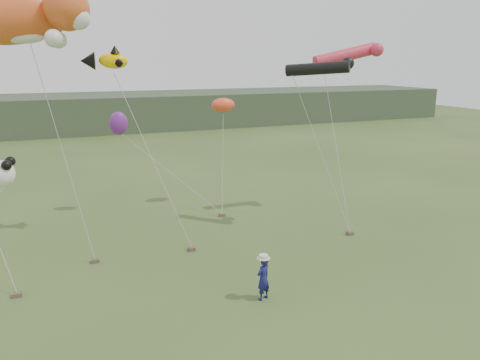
% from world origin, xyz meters
% --- Properties ---
extents(ground, '(120.00, 120.00, 0.00)m').
position_xyz_m(ground, '(0.00, 0.00, 0.00)').
color(ground, '#385123').
rests_on(ground, ground).
extents(headland, '(90.00, 13.00, 4.00)m').
position_xyz_m(headland, '(-3.11, 44.69, 1.92)').
color(headland, '#2D3D28').
rests_on(headland, ground).
extents(festival_attendant, '(0.67, 0.57, 1.54)m').
position_xyz_m(festival_attendant, '(-0.12, 0.11, 0.77)').
color(festival_attendant, '#161854').
rests_on(festival_attendant, ground).
extents(sandbag_anchors, '(14.46, 5.67, 0.16)m').
position_xyz_m(sandbag_anchors, '(-1.31, 5.38, 0.08)').
color(sandbag_anchors, brown).
rests_on(sandbag_anchors, ground).
extents(cat_kite, '(6.21, 3.32, 2.81)m').
position_xyz_m(cat_kite, '(-6.84, 7.92, 9.64)').
color(cat_kite, '#D75421').
rests_on(cat_kite, ground).
extents(fish_kite, '(2.07, 1.38, 1.05)m').
position_xyz_m(fish_kite, '(-3.93, 8.51, 7.94)').
color(fish_kite, '#FFC800').
rests_on(fish_kite, ground).
extents(tube_kites, '(5.60, 3.20, 1.64)m').
position_xyz_m(tube_kites, '(6.99, 6.80, 7.99)').
color(tube_kites, black).
rests_on(tube_kites, ground).
extents(misc_kites, '(6.68, 1.28, 1.76)m').
position_xyz_m(misc_kites, '(-0.24, 11.34, 5.20)').
color(misc_kites, '#F24925').
rests_on(misc_kites, ground).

